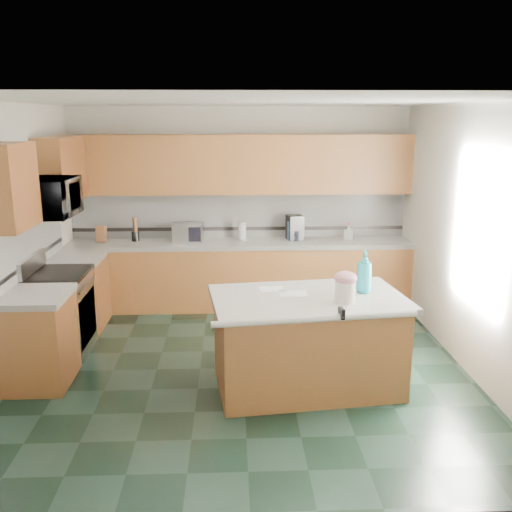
{
  "coord_description": "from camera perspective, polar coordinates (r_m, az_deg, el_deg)",
  "views": [
    {
      "loc": [
        -0.1,
        -5.51,
        2.56
      ],
      "look_at": [
        0.15,
        0.35,
        1.12
      ],
      "focal_mm": 40.0,
      "sensor_mm": 36.0,
      "label": 1
    }
  ],
  "objects": [
    {
      "name": "island_base",
      "position": [
        5.55,
        5.14,
        -8.84
      ],
      "size": [
        1.8,
        1.16,
        0.86
      ],
      "primitive_type": "cube",
      "rotation": [
        0.0,
        0.0,
        0.12
      ],
      "color": "#4D2612",
      "rests_on": "ground"
    },
    {
      "name": "utensil_crock",
      "position": [
        7.86,
        -11.96,
        1.94
      ],
      "size": [
        0.11,
        0.11,
        0.13
      ],
      "primitive_type": "cylinder",
      "color": "black",
      "rests_on": "back_countertop"
    },
    {
      "name": "ceiling",
      "position": [
        5.52,
        -1.45,
        15.24
      ],
      "size": [
        4.6,
        4.6,
        0.0
      ],
      "primitive_type": "plane",
      "color": "white",
      "rests_on": "ground"
    },
    {
      "name": "soap_back_cap",
      "position": [
        7.86,
        9.27,
        3.18
      ],
      "size": [
        0.02,
        0.02,
        0.03
      ],
      "primitive_type": "cylinder",
      "color": "red",
      "rests_on": "soap_bottle_back"
    },
    {
      "name": "range_oven_door",
      "position": [
        6.59,
        -16.53,
        -5.94
      ],
      "size": [
        0.02,
        0.68,
        0.55
      ],
      "primitive_type": "cube",
      "color": "black",
      "rests_on": "range_body"
    },
    {
      "name": "back_countertop",
      "position": [
        7.7,
        -1.64,
        1.26
      ],
      "size": [
        4.6,
        0.64,
        0.06
      ],
      "primitive_type": "cube",
      "color": "white",
      "rests_on": "back_base_cab"
    },
    {
      "name": "back_base_cab",
      "position": [
        7.81,
        -1.61,
        -2.04
      ],
      "size": [
        4.6,
        0.6,
        0.86
      ],
      "primitive_type": "cube",
      "color": "#4D2612",
      "rests_on": "ground"
    },
    {
      "name": "clamp_handle",
      "position": [
        4.88,
        8.68,
        -6.14
      ],
      "size": [
        0.02,
        0.07,
        0.02
      ],
      "primitive_type": "cylinder",
      "rotation": [
        1.57,
        0.0,
        0.0
      ],
      "color": "black",
      "rests_on": "island_top"
    },
    {
      "name": "range_handle",
      "position": [
        6.47,
        -16.5,
        -2.77
      ],
      "size": [
        0.02,
        0.66,
        0.02
      ],
      "primitive_type": "cylinder",
      "rotation": [
        1.57,
        0.0,
        0.0
      ],
      "color": "#B7B7BC",
      "rests_on": "range_body"
    },
    {
      "name": "treat_jar",
      "position": [
        5.23,
        8.91,
        -3.56
      ],
      "size": [
        0.21,
        0.21,
        0.19
      ],
      "primitive_type": "cylinder",
      "rotation": [
        0.0,
        0.0,
        -0.12
      ],
      "color": "white",
      "rests_on": "island_top"
    },
    {
      "name": "window_light_proxy",
      "position": [
        5.92,
        21.43,
        2.51
      ],
      "size": [
        0.02,
        1.4,
        1.1
      ],
      "primitive_type": "cube",
      "color": "white",
      "rests_on": "wall_right"
    },
    {
      "name": "utensil_bundle",
      "position": [
        7.83,
        -12.02,
        3.1
      ],
      "size": [
        0.06,
        0.06,
        0.19
      ],
      "primitive_type": "cylinder",
      "color": "#472814",
      "rests_on": "utensil_crock"
    },
    {
      "name": "left_base_cab_front",
      "position": [
        6.0,
        -20.95,
        -7.98
      ],
      "size": [
        0.6,
        0.72,
        0.86
      ],
      "primitive_type": "cube",
      "color": "#4D2612",
      "rests_on": "ground"
    },
    {
      "name": "range_cooktop",
      "position": [
        6.52,
        -19.3,
        -1.75
      ],
      "size": [
        0.62,
        0.78,
        0.04
      ],
      "primitive_type": "cube",
      "color": "black",
      "rests_on": "range_body"
    },
    {
      "name": "back_upper_cab",
      "position": [
        7.67,
        -1.7,
        9.15
      ],
      "size": [
        4.6,
        0.33,
        0.78
      ],
      "primitive_type": "cube",
      "color": "#4D2612",
      "rests_on": "wall_back"
    },
    {
      "name": "knife_block",
      "position": [
        7.92,
        -15.25,
        2.14
      ],
      "size": [
        0.14,
        0.17,
        0.24
      ],
      "primitive_type": "cube",
      "rotation": [
        -0.31,
        0.0,
        -0.13
      ],
      "color": "#472814",
      "rests_on": "back_countertop"
    },
    {
      "name": "left_base_cab_rear",
      "position": [
        7.38,
        -17.28,
        -3.63
      ],
      "size": [
        0.6,
        0.82,
        0.86
      ],
      "primitive_type": "cube",
      "color": "#4D2612",
      "rests_on": "ground"
    },
    {
      "name": "wall_back",
      "position": [
        7.93,
        -1.69,
        5.01
      ],
      "size": [
        4.6,
        0.04,
        2.7
      ],
      "primitive_type": "cube",
      "color": "silver",
      "rests_on": "ground"
    },
    {
      "name": "left_backsplash",
      "position": [
        6.58,
        -21.81,
        1.17
      ],
      "size": [
        0.02,
        2.3,
        0.63
      ],
      "primitive_type": "cube",
      "color": "silver",
      "rests_on": "wall_left"
    },
    {
      "name": "floor",
      "position": [
        6.08,
        -1.3,
        -11.12
      ],
      "size": [
        4.6,
        4.6,
        0.0
      ],
      "primitive_type": "plane",
      "color": "black",
      "rests_on": "ground"
    },
    {
      "name": "soap_bottle_island",
      "position": [
        5.52,
        10.79,
        -1.56
      ],
      "size": [
        0.17,
        0.17,
        0.41
      ],
      "primitive_type": "imported",
      "rotation": [
        0.0,
        0.0,
        -0.06
      ],
      "color": "#21A1B3",
      "rests_on": "island_top"
    },
    {
      "name": "left_upper_cab_front",
      "position": [
        5.69,
        -23.55,
        6.39
      ],
      "size": [
        0.33,
        0.72,
        0.78
      ],
      "primitive_type": "cube",
      "color": "#4D2612",
      "rests_on": "wall_left"
    },
    {
      "name": "back_backsplash",
      "position": [
        7.91,
        -1.68,
        4.15
      ],
      "size": [
        4.6,
        0.02,
        0.63
      ],
      "primitive_type": "cube",
      "color": "silver",
      "rests_on": "back_countertop"
    },
    {
      "name": "clamp_body",
      "position": [
        4.93,
        8.55,
        -5.68
      ],
      "size": [
        0.05,
        0.11,
        0.09
      ],
      "primitive_type": "cube",
      "rotation": [
        0.0,
        0.0,
        0.16
      ],
      "color": "black",
      "rests_on": "island_top"
    },
    {
      "name": "paper_towel_base",
      "position": [
        7.79,
        -1.39,
        1.69
      ],
      "size": [
        0.16,
        0.16,
        0.01
      ],
      "primitive_type": "cylinder",
      "color": "#B7B7BC",
      "rests_on": "back_countertop"
    },
    {
      "name": "toaster_oven_door",
      "position": [
        7.61,
        -6.93,
        2.15
      ],
      "size": [
        0.37,
        0.01,
        0.2
      ],
      "primitive_type": "cube",
      "color": "black",
      "rests_on": "toaster_oven"
    },
    {
      "name": "left_counter_front",
      "position": [
        5.85,
        -21.33,
        -3.78
      ],
      "size": [
        0.64,
        0.72,
        0.06
      ],
      "primitive_type": "cube",
      "color": "white",
      "rests_on": "left_base_cab_front"
    },
    {
      "name": "soap_bottle_back",
      "position": [
        7.88,
        9.23,
        2.35
      ],
      "size": [
        0.13,
        0.13,
        0.2
      ],
      "primitive_type": "imported",
      "rotation": [
        0.0,
        0.0,
        0.79
      ],
      "color": "white",
      "rests_on": "back_countertop"
    },
    {
      "name": "left_accent_band",
      "position": [
        6.62,
        -21.61,
        -0.47
      ],
      "size": [
        0.01,
        2.3,
        0.05
      ],
      "primitive_type": "cube",
      "color": "black",
      "rests_on": "wall_left"
    },
    {
      "name": "paper_towel",
      "position": [
        7.76,
        -1.39,
        2.51
      ],
      "size": [
        0.11,
        0.11,
        0.24
      ],
      "primitive_type": "cylinder",
      "color": "white",
      "rests_on": "back_countertop"
    },
    {
      "name": "back_accent_band",
      "position": [
        7.94,
        -1.67,
        2.75
      ],
      "size": [
        4.6,
        0.01,
        0.05
      ],
      "primitive_type": "cube",
      "color": "black",
      "rests_on": "back_countertop"
    },
    {
      "name": "wall_right",
      "position": [
        6.14,
        20.83,
        1.51
      ],
      "size": [
        0.04,
        4.6,
        2.7
      ],
      "primitive_type": "cube",
      "color": "silver",
      "rests_on": "ground"
    },
    {
      "name": "left_upper_cab_rear",
      "position": [
        7.26,
        -18.91,
        8.16
      ],
      "size": [
        0.33,
        1.09,
        0.78
      ],
      "primitive_type": "cube",
      "color": "#4D2612",
      "rests_on": "wall_left"
    },
    {
      "name": "microwave",
      "position": [
        6.36,
        -19.89,
        5.49
      ],
      "size": [
        0.5,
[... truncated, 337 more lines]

